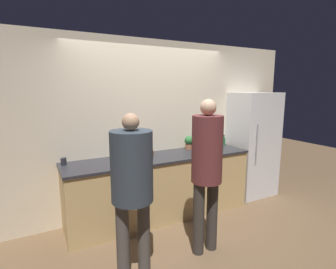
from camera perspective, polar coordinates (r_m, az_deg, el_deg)
ground_plane at (r=3.84m, az=1.15°, el=-19.47°), size 14.00×14.00×0.00m
wall_back at (r=4.03m, az=-3.78°, el=1.58°), size 5.20×0.06×2.60m
counter at (r=3.95m, az=-1.60°, el=-11.15°), size 2.75×0.70×0.92m
refrigerator at (r=4.89m, az=17.90°, el=-2.03°), size 0.77×0.63×1.82m
person_left at (r=2.60m, az=-7.84°, el=-9.46°), size 0.41×0.41×1.66m
person_center at (r=2.97m, az=8.44°, el=-6.34°), size 0.34×0.34×1.78m
fruit_bowl at (r=3.81m, az=-5.20°, el=-4.05°), size 0.28×0.28×0.12m
utensil_crock at (r=4.32m, az=6.37°, el=-1.93°), size 0.13×0.13×0.25m
bottle_green at (r=4.60m, az=12.03°, el=-1.41°), size 0.06×0.06×0.18m
bottle_dark at (r=4.00m, az=7.81°, el=-2.54°), size 0.05×0.05×0.26m
bottle_amber at (r=4.21m, az=8.56°, el=-2.43°), size 0.07×0.07×0.17m
cup_black at (r=3.61m, az=-21.78°, el=-5.46°), size 0.07×0.07×0.09m
potted_plant at (r=4.21m, az=4.60°, el=-1.64°), size 0.15×0.15×0.22m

